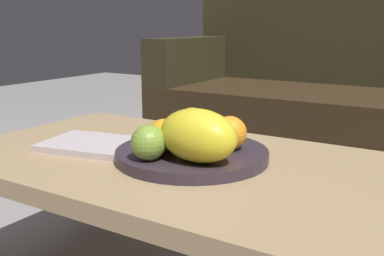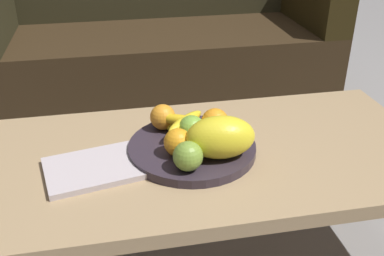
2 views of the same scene
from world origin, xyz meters
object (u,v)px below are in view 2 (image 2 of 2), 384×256
Objects in this scene: fruit_bowl at (192,148)px; orange_front at (163,117)px; magazine at (95,168)px; orange_left at (178,142)px; couch at (161,44)px; orange_right at (215,122)px; apple_front at (192,129)px; apple_left at (188,156)px; banana_bunch at (186,127)px; coffee_table at (209,163)px; melon_large_front at (220,137)px.

fruit_bowl is 0.13m from orange_front.
magazine is (-0.20, -0.15, -0.05)m from orange_front.
couch is at bearing 84.59° from orange_left.
orange_right is 0.35m from magazine.
apple_front is at bearing -52.66° from orange_front.
apple_left reaches higher than banana_bunch.
orange_right reaches higher than banana_bunch.
magazine is at bearing -170.89° from fruit_bowl.
couch is 21.87× the size of orange_right.
orange_front is 0.30× the size of magazine.
fruit_bowl is 2.23× the size of banana_bunch.
fruit_bowl is at bearing -149.88° from orange_right.
orange_left is 0.47× the size of banana_bunch.
apple_left is at bearing -82.05° from orange_front.
magazine is at bearing -167.44° from apple_front.
coffee_table is 1.21m from couch.
melon_large_front is at bearing -90.55° from couch.
fruit_bowl is (-0.07, -1.21, 0.09)m from couch.
orange_right is at bearing 56.29° from apple_left.
fruit_bowl is 4.74× the size of orange_left.
fruit_bowl is 0.05m from apple_front.
apple_left is (-0.11, -0.16, -0.00)m from orange_right.
couch is at bearing 85.44° from apple_left.
melon_large_front is 0.12m from orange_right.
magazine is (-0.31, -0.04, 0.05)m from coffee_table.
apple_front is (-0.05, 0.02, 0.10)m from coffee_table.
apple_left reaches higher than orange_left.
orange_right is 0.08m from apple_front.
orange_front is 0.47× the size of banana_bunch.
couch is at bearing 86.63° from apple_front.
orange_front is at bearing 125.03° from melon_large_front.
orange_right is at bearing 2.90° from magazine.
melon_large_front is 2.30× the size of orange_right.
apple_left reaches higher than coffee_table.
couch is at bearing 88.90° from coffee_table.
orange_right reaches higher than coffee_table.
melon_large_front is 0.72× the size of magazine.
magazine reaches higher than coffee_table.
orange_front is at bearing 135.98° from coffee_table.
coffee_table is 0.11m from apple_front.
apple_left is 0.30× the size of magazine.
orange_left is at bearing -83.06° from orange_front.
apple_front is at bearing -93.37° from couch.
apple_front is (0.07, -0.09, 0.00)m from orange_front.
couch reaches higher than melon_large_front.
orange_left is 0.98× the size of apple_left.
orange_front is 0.08m from banana_bunch.
couch is 1.17m from orange_right.
apple_left reaches higher than fruit_bowl.
couch is (0.02, 1.21, -0.04)m from coffee_table.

